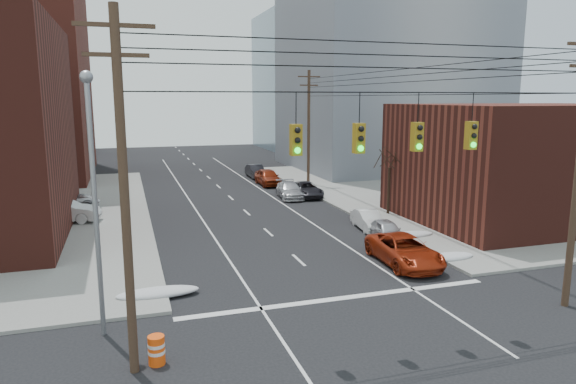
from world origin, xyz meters
TOP-DOWN VIEW (x-y plane):
  - ground at (0.00, 0.00)m, footprint 160.00×160.00m
  - sidewalk_ne at (27.00, 27.00)m, footprint 40.00×40.00m
  - building_office at (22.00, 44.00)m, footprint 22.00×20.00m
  - building_glass at (24.00, 70.00)m, footprint 20.00×18.00m
  - building_storefront at (18.00, 16.00)m, footprint 16.00×12.00m
  - utility_pole_left at (-8.50, 3.00)m, footprint 2.20×0.28m
  - utility_pole_far at (8.50, 34.00)m, footprint 2.20×0.28m
  - traffic_signals at (0.10, 2.97)m, footprint 17.00×0.42m
  - street_light at (-9.50, 6.00)m, footprint 0.44×0.44m
  - bare_tree at (9.59, 20.00)m, footprint 2.09×2.20m
  - snow_nw at (-7.40, 9.00)m, footprint 3.50×1.08m
  - snow_ne at (7.40, 9.50)m, footprint 3.00×1.08m
  - snow_east_far at (7.40, 14.00)m, footprint 4.00×1.08m
  - red_pickup at (4.95, 9.76)m, footprint 2.71×5.41m
  - parked_car_a at (6.26, 14.06)m, footprint 1.74×3.69m
  - parked_car_b at (6.40, 16.75)m, footprint 1.76×3.90m
  - parked_car_c at (6.30, 28.50)m, footprint 2.27×4.66m
  - parked_car_d at (4.80, 28.46)m, footprint 2.36×4.77m
  - parked_car_e at (4.80, 35.38)m, footprint 1.91×4.65m
  - parked_car_f at (4.80, 40.30)m, footprint 1.51×4.21m
  - lot_car_a at (-12.62, 24.18)m, footprint 4.97×2.50m
  - lot_car_b at (-12.99, 28.24)m, footprint 5.50×3.30m
  - construction_barrel at (-7.80, 3.25)m, footprint 0.65×0.65m

SIDE VIEW (x-z plane):
  - ground at x=0.00m, z-range 0.00..0.00m
  - sidewalk_ne at x=27.00m, z-range 0.00..0.15m
  - snow_nw at x=-7.40m, z-range 0.00..0.42m
  - snow_ne at x=7.40m, z-range 0.00..0.42m
  - snow_east_far at x=7.40m, z-range 0.00..0.42m
  - construction_barrel at x=-7.80m, z-range 0.01..0.97m
  - parked_car_a at x=6.26m, z-range 0.00..1.22m
  - parked_car_b at x=6.40m, z-range 0.00..1.24m
  - parked_car_c at x=6.30m, z-range 0.00..1.28m
  - parked_car_d at x=4.80m, z-range 0.00..1.33m
  - parked_car_f at x=4.80m, z-range 0.00..1.38m
  - red_pickup at x=4.95m, z-range 0.00..1.47m
  - parked_car_e at x=4.80m, z-range 0.00..1.58m
  - lot_car_b at x=-12.99m, z-range 0.15..1.58m
  - lot_car_a at x=-12.62m, z-range 0.15..1.71m
  - bare_tree at x=9.59m, z-range -0.15..4.79m
  - building_storefront at x=18.00m, z-range 0.00..8.00m
  - street_light at x=-9.50m, z-range 0.88..10.20m
  - utility_pole_left at x=-8.50m, z-range 0.28..11.28m
  - utility_pole_far at x=8.50m, z-range 0.28..11.28m
  - traffic_signals at x=0.10m, z-range 6.16..8.18m
  - building_glass at x=24.00m, z-range 0.00..22.00m
  - building_office at x=22.00m, z-range 0.00..25.00m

